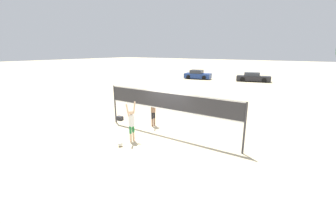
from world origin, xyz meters
TOP-DOWN VIEW (x-y plane):
  - ground_plane at (0.00, 0.00)m, footprint 200.00×200.00m
  - volleyball_net at (0.00, 0.00)m, footprint 8.07×0.09m
  - player_spiker at (-1.01, -1.71)m, footprint 0.28×0.69m
  - player_blocker at (-1.59, 0.77)m, footprint 0.28×0.70m
  - volleyball at (-1.04, -2.51)m, footprint 0.23×0.23m
  - gear_bag at (-4.15, 0.46)m, footprint 0.43×0.29m
  - parked_car_near at (-9.96, 23.05)m, footprint 4.38×2.61m
  - parked_car_mid at (-1.82, 24.80)m, footprint 4.94×2.75m

SIDE VIEW (x-z plane):
  - ground_plane at x=0.00m, z-range 0.00..0.00m
  - volleyball at x=-1.04m, z-range 0.00..0.23m
  - gear_bag at x=-4.15m, z-range 0.00..0.25m
  - parked_car_mid at x=-1.82m, z-range -0.06..1.23m
  - parked_car_near at x=-9.96m, z-range -0.07..1.33m
  - player_spiker at x=-1.01m, z-range 0.05..2.05m
  - player_blocker at x=-1.59m, z-range 0.06..2.18m
  - volleyball_net at x=0.00m, z-range 0.57..2.92m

